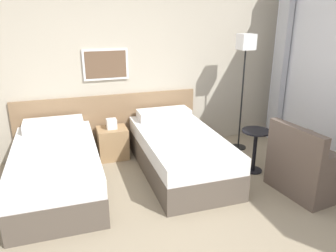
{
  "coord_description": "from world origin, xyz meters",
  "views": [
    {
      "loc": [
        -0.87,
        -2.48,
        2.05
      ],
      "look_at": [
        0.33,
        1.22,
        0.69
      ],
      "focal_mm": 35.0,
      "sensor_mm": 36.0,
      "label": 1
    }
  ],
  "objects": [
    {
      "name": "bed_near_window",
      "position": [
        0.51,
        1.29,
        0.28
      ],
      "size": [
        0.97,
        1.91,
        0.67
      ],
      "color": "brown",
      "rests_on": "ground_plane"
    },
    {
      "name": "nightstand",
      "position": [
        -0.27,
        2.0,
        0.24
      ],
      "size": [
        0.42,
        0.37,
        0.6
      ],
      "color": "#9E7A51",
      "rests_on": "ground_plane"
    },
    {
      "name": "side_table",
      "position": [
        1.46,
        0.98,
        0.4
      ],
      "size": [
        0.38,
        0.38,
        0.58
      ],
      "color": "black",
      "rests_on": "ground_plane"
    },
    {
      "name": "wall_headboard",
      "position": [
        -0.02,
        2.3,
        1.3
      ],
      "size": [
        10.0,
        0.1,
        2.7
      ],
      "color": "#B7AD99",
      "rests_on": "ground_plane"
    },
    {
      "name": "ground_plane",
      "position": [
        0.0,
        0.0,
        0.0
      ],
      "size": [
        16.0,
        16.0,
        0.0
      ],
      "primitive_type": "plane",
      "color": "gray"
    },
    {
      "name": "bed_near_door",
      "position": [
        -1.06,
        1.29,
        0.28
      ],
      "size": [
        0.97,
        1.91,
        0.67
      ],
      "color": "brown",
      "rests_on": "ground_plane"
    },
    {
      "name": "floor_lamp",
      "position": [
        1.67,
        1.75,
        1.44
      ],
      "size": [
        0.24,
        0.24,
        1.75
      ],
      "color": "black",
      "rests_on": "ground_plane"
    },
    {
      "name": "armchair",
      "position": [
        1.8,
        0.33,
        0.28
      ],
      "size": [
        0.82,
        0.87,
        0.85
      ],
      "rotation": [
        0.0,
        0.0,
        1.71
      ],
      "color": "brown",
      "rests_on": "ground_plane"
    }
  ]
}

